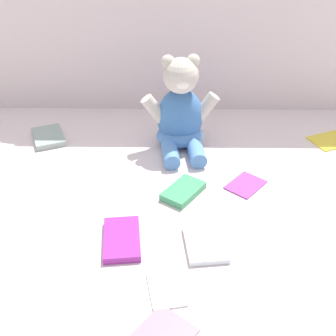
{
  "coord_description": "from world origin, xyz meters",
  "views": [
    {
      "loc": [
        0.03,
        -0.98,
        0.69
      ],
      "look_at": [
        0.01,
        -0.1,
        0.1
      ],
      "focal_mm": 45.42,
      "sensor_mm": 36.0,
      "label": 1
    }
  ],
  "objects_px": {
    "book_case_1": "(48,137)",
    "book_case_4": "(332,140)",
    "book_case_2": "(246,184)",
    "book_case_6": "(166,288)",
    "book_case_3": "(205,244)",
    "book_case_7": "(122,239)",
    "book_case_8": "(183,191)",
    "book_case_0": "(165,333)",
    "teddy_bear": "(180,115)"
  },
  "relations": [
    {
      "from": "book_case_1",
      "to": "book_case_3",
      "type": "height_order",
      "value": "book_case_1"
    },
    {
      "from": "teddy_bear",
      "to": "book_case_4",
      "type": "distance_m",
      "value": 0.5
    },
    {
      "from": "book_case_3",
      "to": "book_case_8",
      "type": "xyz_separation_m",
      "value": [
        -0.05,
        0.2,
        0.0
      ]
    },
    {
      "from": "book_case_6",
      "to": "book_case_7",
      "type": "bearing_deg",
      "value": 116.08
    },
    {
      "from": "book_case_2",
      "to": "book_case_4",
      "type": "distance_m",
      "value": 0.4
    },
    {
      "from": "book_case_0",
      "to": "book_case_3",
      "type": "xyz_separation_m",
      "value": [
        0.09,
        0.23,
        0.0
      ]
    },
    {
      "from": "book_case_4",
      "to": "book_case_6",
      "type": "relative_size",
      "value": 1.3
    },
    {
      "from": "book_case_0",
      "to": "book_case_6",
      "type": "bearing_deg",
      "value": -52.74
    },
    {
      "from": "book_case_4",
      "to": "book_case_2",
      "type": "bearing_deg",
      "value": -74.56
    },
    {
      "from": "book_case_0",
      "to": "book_case_4",
      "type": "relative_size",
      "value": 0.72
    },
    {
      "from": "book_case_6",
      "to": "book_case_0",
      "type": "bearing_deg",
      "value": -101.65
    },
    {
      "from": "book_case_1",
      "to": "book_case_4",
      "type": "distance_m",
      "value": 0.91
    },
    {
      "from": "book_case_1",
      "to": "book_case_7",
      "type": "xyz_separation_m",
      "value": [
        0.29,
        -0.47,
        -0.0
      ]
    },
    {
      "from": "book_case_7",
      "to": "book_case_8",
      "type": "xyz_separation_m",
      "value": [
        0.14,
        0.18,
        0.0
      ]
    },
    {
      "from": "book_case_0",
      "to": "book_case_4",
      "type": "height_order",
      "value": "same"
    },
    {
      "from": "book_case_3",
      "to": "teddy_bear",
      "type": "bearing_deg",
      "value": -89.99
    },
    {
      "from": "book_case_3",
      "to": "book_case_8",
      "type": "height_order",
      "value": "book_case_8"
    },
    {
      "from": "book_case_2",
      "to": "book_case_7",
      "type": "bearing_deg",
      "value": -104.2
    },
    {
      "from": "book_case_0",
      "to": "book_case_8",
      "type": "distance_m",
      "value": 0.43
    },
    {
      "from": "teddy_bear",
      "to": "book_case_2",
      "type": "bearing_deg",
      "value": -56.62
    },
    {
      "from": "book_case_0",
      "to": "book_case_7",
      "type": "bearing_deg",
      "value": -29.1
    },
    {
      "from": "book_case_0",
      "to": "book_case_2",
      "type": "relative_size",
      "value": 0.89
    },
    {
      "from": "book_case_0",
      "to": "teddy_bear",
      "type": "bearing_deg",
      "value": -55.29
    },
    {
      "from": "book_case_3",
      "to": "book_case_7",
      "type": "relative_size",
      "value": 0.87
    },
    {
      "from": "book_case_0",
      "to": "book_case_1",
      "type": "xyz_separation_m",
      "value": [
        -0.39,
        0.71,
        0.0
      ]
    },
    {
      "from": "book_case_4",
      "to": "book_case_3",
      "type": "bearing_deg",
      "value": -65.01
    },
    {
      "from": "book_case_0",
      "to": "book_case_7",
      "type": "relative_size",
      "value": 0.68
    },
    {
      "from": "book_case_2",
      "to": "book_case_8",
      "type": "xyz_separation_m",
      "value": [
        -0.17,
        -0.04,
        0.01
      ]
    },
    {
      "from": "teddy_bear",
      "to": "book_case_1",
      "type": "relative_size",
      "value": 2.19
    },
    {
      "from": "book_case_2",
      "to": "book_case_8",
      "type": "bearing_deg",
      "value": -126.15
    },
    {
      "from": "book_case_3",
      "to": "book_case_6",
      "type": "relative_size",
      "value": 1.19
    },
    {
      "from": "book_case_6",
      "to": "book_case_8",
      "type": "distance_m",
      "value": 0.32
    },
    {
      "from": "book_case_2",
      "to": "book_case_6",
      "type": "relative_size",
      "value": 1.04
    },
    {
      "from": "book_case_1",
      "to": "book_case_6",
      "type": "xyz_separation_m",
      "value": [
        0.39,
        -0.61,
        -0.0
      ]
    },
    {
      "from": "book_case_1",
      "to": "book_case_4",
      "type": "xyz_separation_m",
      "value": [
        0.91,
        0.0,
        -0.0
      ]
    },
    {
      "from": "book_case_6",
      "to": "book_case_7",
      "type": "height_order",
      "value": "book_case_7"
    },
    {
      "from": "book_case_3",
      "to": "book_case_8",
      "type": "bearing_deg",
      "value": -83.14
    },
    {
      "from": "book_case_0",
      "to": "book_case_8",
      "type": "bearing_deg",
      "value": -57.85
    },
    {
      "from": "book_case_0",
      "to": "book_case_3",
      "type": "relative_size",
      "value": 0.78
    },
    {
      "from": "book_case_4",
      "to": "book_case_6",
      "type": "distance_m",
      "value": 0.8
    },
    {
      "from": "book_case_2",
      "to": "book_case_8",
      "type": "height_order",
      "value": "book_case_8"
    },
    {
      "from": "book_case_0",
      "to": "book_case_6",
      "type": "xyz_separation_m",
      "value": [
        0.0,
        0.1,
        0.0
      ]
    },
    {
      "from": "book_case_1",
      "to": "book_case_7",
      "type": "height_order",
      "value": "same"
    },
    {
      "from": "book_case_6",
      "to": "teddy_bear",
      "type": "bearing_deg",
      "value": 75.34
    },
    {
      "from": "book_case_3",
      "to": "book_case_6",
      "type": "distance_m",
      "value": 0.15
    },
    {
      "from": "book_case_2",
      "to": "book_case_6",
      "type": "height_order",
      "value": "book_case_6"
    },
    {
      "from": "book_case_8",
      "to": "book_case_4",
      "type": "bearing_deg",
      "value": 65.68
    },
    {
      "from": "book_case_8",
      "to": "book_case_0",
      "type": "bearing_deg",
      "value": -60.67
    },
    {
      "from": "book_case_1",
      "to": "book_case_8",
      "type": "bearing_deg",
      "value": -56.43
    },
    {
      "from": "book_case_1",
      "to": "book_case_7",
      "type": "distance_m",
      "value": 0.55
    }
  ]
}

